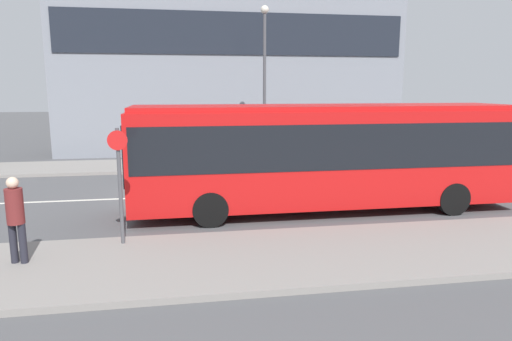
# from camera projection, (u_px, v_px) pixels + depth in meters

# --- Properties ---
(ground_plane) EXTENTS (120.00, 120.00, 0.00)m
(ground_plane) POSITION_uv_depth(u_px,v_px,m) (174.00, 197.00, 15.58)
(ground_plane) COLOR #4F4F51
(sidewalk_near) EXTENTS (44.00, 3.50, 0.13)m
(sidewalk_near) POSITION_uv_depth(u_px,v_px,m) (171.00, 263.00, 9.50)
(sidewalk_near) COLOR gray
(sidewalk_near) RESTS_ON ground_plane
(sidewalk_far) EXTENTS (44.00, 3.50, 0.13)m
(sidewalk_far) POSITION_uv_depth(u_px,v_px,m) (175.00, 165.00, 21.63)
(sidewalk_far) COLOR gray
(sidewalk_far) RESTS_ON ground_plane
(lane_centerline) EXTENTS (41.80, 0.16, 0.01)m
(lane_centerline) POSITION_uv_depth(u_px,v_px,m) (174.00, 197.00, 15.58)
(lane_centerline) COLOR silver
(lane_centerline) RESTS_ON ground_plane
(city_bus) EXTENTS (11.46, 2.62, 3.17)m
(city_bus) POSITION_uv_depth(u_px,v_px,m) (325.00, 150.00, 13.62)
(city_bus) COLOR red
(city_bus) RESTS_ON ground_plane
(parked_car_0) EXTENTS (4.33, 1.88, 1.30)m
(parked_car_0) POSITION_uv_depth(u_px,v_px,m) (496.00, 154.00, 21.29)
(parked_car_0) COLOR silver
(parked_car_0) RESTS_ON ground_plane
(pedestrian_near_stop) EXTENTS (0.34, 0.34, 1.79)m
(pedestrian_near_stop) POSITION_uv_depth(u_px,v_px,m) (15.00, 214.00, 9.19)
(pedestrian_near_stop) COLOR #23232D
(pedestrian_near_stop) RESTS_ON sidewalk_near
(bus_stop_sign) EXTENTS (0.44, 0.12, 2.67)m
(bus_stop_sign) POSITION_uv_depth(u_px,v_px,m) (120.00, 177.00, 10.26)
(bus_stop_sign) COLOR #4C4C51
(bus_stop_sign) RESTS_ON sidewalk_near
(street_lamp) EXTENTS (0.36, 0.36, 7.12)m
(street_lamp) POSITION_uv_depth(u_px,v_px,m) (265.00, 70.00, 20.55)
(street_lamp) COLOR #4C4C51
(street_lamp) RESTS_ON sidewalk_far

